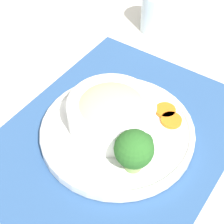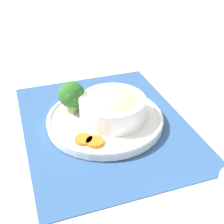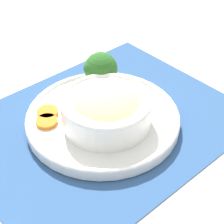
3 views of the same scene
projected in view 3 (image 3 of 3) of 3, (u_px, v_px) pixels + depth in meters
The scene contains 7 objects.
ground_plane at pixel (103, 124), 0.68m from camera, with size 4.00×4.00×0.00m, color beige.
placemat at pixel (103, 123), 0.68m from camera, with size 0.50×0.40×0.00m.
plate at pixel (103, 118), 0.67m from camera, with size 0.27×0.27×0.02m.
bowl at pixel (106, 108), 0.63m from camera, with size 0.16×0.16×0.06m.
broccoli_floret at pixel (101, 70), 0.70m from camera, with size 0.06×0.06×0.08m.
carrot_slice_near at pixel (48, 112), 0.67m from camera, with size 0.04×0.04×0.01m.
carrot_slice_middle at pixel (47, 122), 0.65m from camera, with size 0.04×0.04×0.01m.
Camera 3 is at (-0.34, -0.38, 0.45)m, focal length 60.00 mm.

